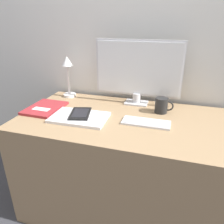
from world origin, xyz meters
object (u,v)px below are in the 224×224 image
object	(u,v)px
keyboard	(146,123)
ereader	(80,113)
notebook	(45,108)
laptop	(80,117)
desk_lamp	(68,73)
coffee_mug	(162,105)
monitor	(138,71)

from	to	relation	value
keyboard	ereader	xyz separation A→B (m)	(-0.41, -0.02, 0.02)
ereader	notebook	size ratio (longest dim) A/B	0.75
laptop	desk_lamp	bearing A→B (deg)	124.66
laptop	desk_lamp	distance (m)	0.48
coffee_mug	keyboard	bearing A→B (deg)	-109.90
ereader	monitor	bearing A→B (deg)	48.34
ereader	notebook	bearing A→B (deg)	171.46
laptop	notebook	distance (m)	0.30
keyboard	laptop	distance (m)	0.41
monitor	desk_lamp	distance (m)	0.54
monitor	laptop	xyz separation A→B (m)	(-0.29, -0.36, -0.23)
keyboard	coffee_mug	size ratio (longest dim) A/B	2.35
laptop	ereader	xyz separation A→B (m)	(-0.01, 0.03, 0.01)
ereader	coffee_mug	world-z (taller)	coffee_mug
laptop	ereader	world-z (taller)	ereader
monitor	laptop	distance (m)	0.51
notebook	coffee_mug	bearing A→B (deg)	12.87
coffee_mug	notebook	bearing A→B (deg)	-167.13
desk_lamp	coffee_mug	bearing A→B (deg)	-9.14
coffee_mug	ereader	bearing A→B (deg)	-155.75
laptop	notebook	xyz separation A→B (m)	(-0.29, 0.07, -0.00)
notebook	coffee_mug	world-z (taller)	coffee_mug
laptop	desk_lamp	xyz separation A→B (m)	(-0.25, 0.36, 0.18)
coffee_mug	desk_lamp	bearing A→B (deg)	170.86
keyboard	desk_lamp	bearing A→B (deg)	154.62
laptop	keyboard	bearing A→B (deg)	7.23
keyboard	monitor	bearing A→B (deg)	110.81
keyboard	notebook	distance (m)	0.70
ereader	laptop	bearing A→B (deg)	-76.30
monitor	keyboard	distance (m)	0.40
keyboard	ereader	bearing A→B (deg)	-176.80
monitor	coffee_mug	world-z (taller)	monitor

